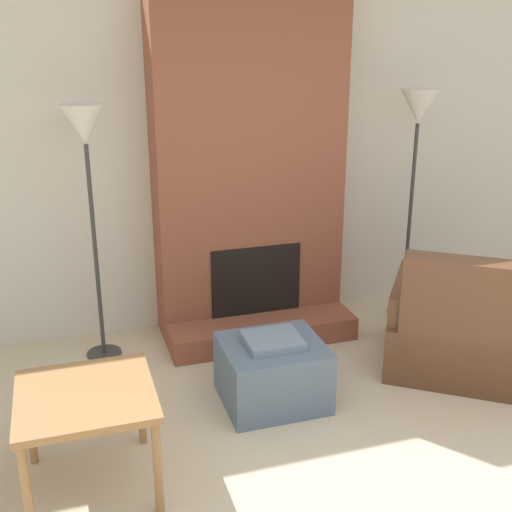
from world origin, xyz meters
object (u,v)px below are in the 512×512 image
at_px(armchair, 462,333).
at_px(side_table, 86,405).
at_px(floor_lamp_right, 418,123).
at_px(ottoman, 272,371).
at_px(floor_lamp_left, 86,143).

distance_m(armchair, side_table, 2.62).
bearing_deg(armchair, side_table, 46.64).
height_order(armchair, side_table, armchair).
xyz_separation_m(side_table, floor_lamp_right, (2.68, 1.47, 1.11)).
bearing_deg(armchair, floor_lamp_right, -60.84).
bearing_deg(armchair, ottoman, 35.45).
bearing_deg(side_table, ottoman, 23.18).
xyz_separation_m(armchair, floor_lamp_right, (0.11, 0.98, 1.32)).
distance_m(side_table, floor_lamp_left, 1.84).
bearing_deg(floor_lamp_left, floor_lamp_right, -0.00).
distance_m(side_table, floor_lamp_right, 3.25).
bearing_deg(floor_lamp_right, side_table, -151.16).
height_order(floor_lamp_left, floor_lamp_right, floor_lamp_right).
bearing_deg(side_table, armchair, 10.90).
bearing_deg(ottoman, floor_lamp_left, 135.52).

